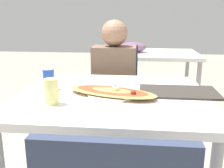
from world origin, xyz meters
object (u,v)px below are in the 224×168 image
at_px(soda_can, 49,79).
at_px(chair_far_seated, 115,93).
at_px(dining_table, 112,107).
at_px(drink_glass, 52,91).
at_px(pizza_main, 112,92).
at_px(person_seated, 114,78).

bearing_deg(soda_can, chair_far_seated, 66.05).
relative_size(dining_table, soda_can, 8.54).
xyz_separation_m(chair_far_seated, drink_glass, (-0.23, -1.02, 0.31)).
xyz_separation_m(chair_far_seated, pizza_main, (0.06, -0.85, 0.26)).
bearing_deg(dining_table, drink_glass, -143.44).
relative_size(chair_far_seated, person_seated, 0.81).
bearing_deg(drink_glass, person_seated, 75.67).
xyz_separation_m(chair_far_seated, soda_can, (-0.33, -0.75, 0.31)).
height_order(pizza_main, drink_glass, drink_glass).
relative_size(dining_table, drink_glass, 8.12).
relative_size(chair_far_seated, drink_glass, 7.16).
distance_m(chair_far_seated, person_seated, 0.21).
xyz_separation_m(person_seated, soda_can, (-0.33, -0.63, 0.14)).
distance_m(chair_far_seated, drink_glass, 1.09).
relative_size(soda_can, drink_glass, 0.95).
height_order(chair_far_seated, soda_can, chair_far_seated).
xyz_separation_m(dining_table, person_seated, (-0.05, 0.69, 0.00)).
distance_m(dining_table, soda_can, 0.42).
distance_m(person_seated, pizza_main, 0.73).
xyz_separation_m(person_seated, pizza_main, (0.06, -0.73, 0.10)).
xyz_separation_m(dining_table, chair_far_seated, (-0.05, 0.81, -0.17)).
distance_m(dining_table, chair_far_seated, 0.83).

